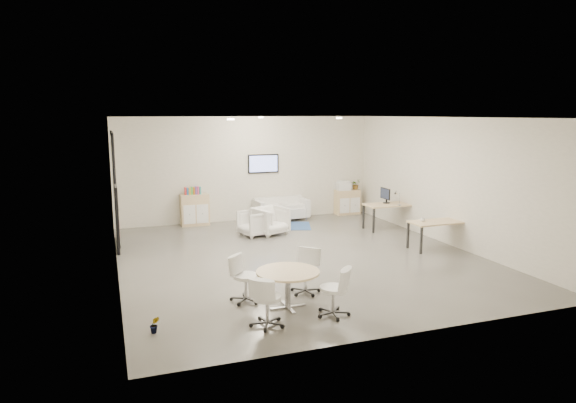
# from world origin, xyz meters

# --- Properties ---
(room_shell) EXTENTS (9.60, 10.60, 4.80)m
(room_shell) POSITION_xyz_m (0.00, 0.00, 1.60)
(room_shell) COLOR #56544E
(room_shell) RESTS_ON ground
(glass_door) EXTENTS (0.09, 1.90, 2.85)m
(glass_door) POSITION_xyz_m (-3.95, 2.51, 1.50)
(glass_door) COLOR black
(glass_door) RESTS_ON room_shell
(artwork) EXTENTS (0.05, 0.54, 1.04)m
(artwork) POSITION_xyz_m (-3.97, -1.60, 1.55)
(artwork) COLOR black
(artwork) RESTS_ON room_shell
(wall_tv) EXTENTS (0.98, 0.06, 0.58)m
(wall_tv) POSITION_xyz_m (0.50, 4.46, 1.75)
(wall_tv) COLOR black
(wall_tv) RESTS_ON room_shell
(ceiling_spots) EXTENTS (3.14, 4.14, 0.03)m
(ceiling_spots) POSITION_xyz_m (-0.20, 0.83, 3.18)
(ceiling_spots) COLOR #FFEAC6
(ceiling_spots) RESTS_ON room_shell
(sideboard_left) EXTENTS (0.82, 0.43, 0.93)m
(sideboard_left) POSITION_xyz_m (-1.70, 4.26, 0.46)
(sideboard_left) COLOR #DCC184
(sideboard_left) RESTS_ON room_shell
(sideboard_right) EXTENTS (0.81, 0.40, 0.81)m
(sideboard_right) POSITION_xyz_m (3.33, 4.28, 0.41)
(sideboard_right) COLOR #DCC184
(sideboard_right) RESTS_ON room_shell
(books) EXTENTS (0.48, 0.14, 0.22)m
(books) POSITION_xyz_m (-1.74, 4.26, 1.04)
(books) COLOR red
(books) RESTS_ON sideboard_left
(printer) EXTENTS (0.48, 0.42, 0.31)m
(printer) POSITION_xyz_m (3.18, 4.28, 0.96)
(printer) COLOR white
(printer) RESTS_ON sideboard_right
(loveseat) EXTENTS (1.66, 0.91, 0.60)m
(loveseat) POSITION_xyz_m (0.94, 4.09, 0.33)
(loveseat) COLOR silver
(loveseat) RESTS_ON room_shell
(blue_rug) EXTENTS (1.93, 1.58, 0.01)m
(blue_rug) POSITION_xyz_m (0.69, 3.25, 0.01)
(blue_rug) COLOR #2D548A
(blue_rug) RESTS_ON room_shell
(armchair_left) EXTENTS (0.86, 0.89, 0.76)m
(armchair_left) POSITION_xyz_m (-0.39, 2.39, 0.38)
(armchair_left) COLOR silver
(armchair_left) RESTS_ON room_shell
(armchair_right) EXTENTS (1.02, 0.99, 0.83)m
(armchair_right) POSITION_xyz_m (0.06, 2.39, 0.42)
(armchair_right) COLOR silver
(armchair_right) RESTS_ON room_shell
(desk_rear) EXTENTS (1.42, 0.73, 0.73)m
(desk_rear) POSITION_xyz_m (3.47, 1.87, 0.66)
(desk_rear) COLOR #DCC184
(desk_rear) RESTS_ON room_shell
(desk_front) EXTENTS (1.33, 0.67, 0.69)m
(desk_front) POSITION_xyz_m (3.43, -0.44, 0.62)
(desk_front) COLOR #DCC184
(desk_front) RESTS_ON room_shell
(monitor) EXTENTS (0.20, 0.50, 0.44)m
(monitor) POSITION_xyz_m (3.43, 2.02, 0.97)
(monitor) COLOR black
(monitor) RESTS_ON desk_rear
(round_table) EXTENTS (1.08, 1.08, 0.66)m
(round_table) POSITION_xyz_m (-1.31, -2.90, 0.57)
(round_table) COLOR #DCC184
(round_table) RESTS_ON room_shell
(meeting_chairs) EXTENTS (2.01, 2.01, 0.82)m
(meeting_chairs) POSITION_xyz_m (-1.31, -2.90, 0.41)
(meeting_chairs) COLOR white
(meeting_chairs) RESTS_ON room_shell
(plant_cabinet) EXTENTS (0.40, 0.42, 0.26)m
(plant_cabinet) POSITION_xyz_m (3.62, 4.27, 0.94)
(plant_cabinet) COLOR #3F7F3F
(plant_cabinet) RESTS_ON sideboard_right
(plant_floor) EXTENTS (0.17, 0.28, 0.12)m
(plant_floor) POSITION_xyz_m (-3.55, -3.18, 0.06)
(plant_floor) COLOR #3F7F3F
(plant_floor) RESTS_ON room_shell
(cup) EXTENTS (0.13, 0.11, 0.11)m
(cup) POSITION_xyz_m (3.09, -0.35, 0.75)
(cup) COLOR white
(cup) RESTS_ON desk_front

